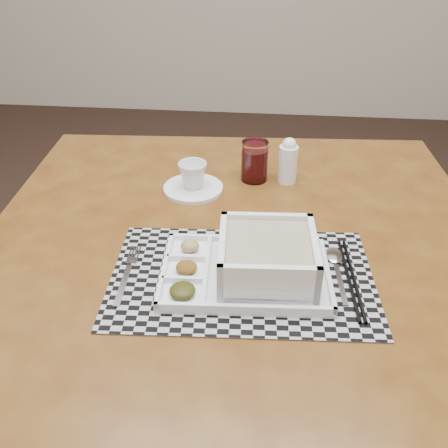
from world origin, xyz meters
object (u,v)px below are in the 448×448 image
at_px(dining_table, 236,271).
at_px(creamer_bottle, 288,161).
at_px(juice_glass, 254,162).
at_px(cup, 193,175).
at_px(serving_tray, 259,262).

height_order(dining_table, creamer_bottle, creamer_bottle).
relative_size(dining_table, juice_glass, 11.04).
relative_size(dining_table, creamer_bottle, 9.66).
xyz_separation_m(juice_glass, creamer_bottle, (0.08, -0.00, 0.01)).
height_order(dining_table, juice_glass, juice_glass).
bearing_deg(cup, juice_glass, 20.31).
bearing_deg(dining_table, juice_glass, 85.27).
bearing_deg(juice_glass, creamer_bottle, -1.65).
xyz_separation_m(dining_table, cup, (-0.13, 0.21, 0.13)).
bearing_deg(juice_glass, dining_table, -94.73).
bearing_deg(serving_tray, juice_glass, 94.14).
relative_size(cup, creamer_bottle, 0.59).
relative_size(serving_tray, creamer_bottle, 2.75).
distance_m(dining_table, serving_tray, 0.18).
bearing_deg(cup, serving_tray, -67.49).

